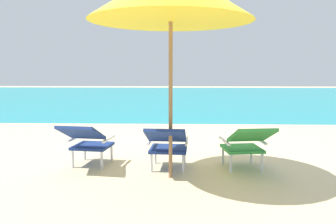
# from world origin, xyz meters

# --- Properties ---
(ground_plane) EXTENTS (40.00, 40.00, 0.00)m
(ground_plane) POSITION_xyz_m (0.00, 4.00, 0.00)
(ground_plane) COLOR beige
(ocean_band) EXTENTS (40.00, 18.00, 0.01)m
(ocean_band) POSITION_xyz_m (0.00, 12.86, 0.00)
(ocean_band) COLOR teal
(ocean_band) RESTS_ON ground_plane
(lounge_chair_left) EXTENTS (0.64, 0.94, 0.68)m
(lounge_chair_left) POSITION_xyz_m (-1.14, -0.01, 0.40)
(lounge_chair_left) COLOR navy
(lounge_chair_left) RESTS_ON ground_plane
(lounge_chair_center) EXTENTS (0.59, 0.90, 0.68)m
(lounge_chair_center) POSITION_xyz_m (0.01, -0.15, 0.40)
(lounge_chair_center) COLOR navy
(lounge_chair_center) RESTS_ON ground_plane
(lounge_chair_right) EXTENTS (0.64, 0.94, 0.68)m
(lounge_chair_right) POSITION_xyz_m (1.10, -0.10, 0.40)
(lounge_chair_right) COLOR #338E3D
(lounge_chair_right) RESTS_ON ground_plane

